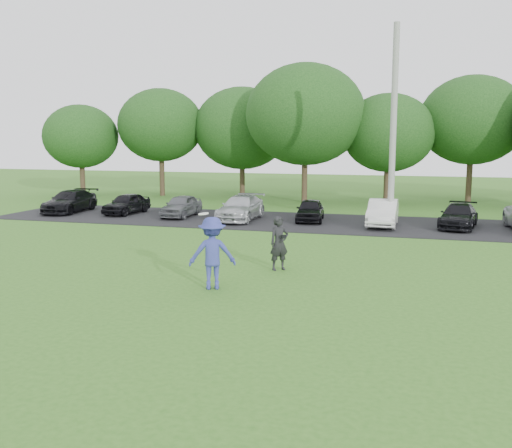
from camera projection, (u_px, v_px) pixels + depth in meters
The scene contains 7 objects.
ground at pixel (220, 291), 15.13m from camera, with size 100.00×100.00×0.00m, color #31651D.
parking_lot at pixel (310, 222), 27.48m from camera, with size 32.00×6.50×0.03m, color black.
utility_pole at pixel (393, 127), 25.48m from camera, with size 0.28×0.28×9.04m, color gray.
frisbee_player at pixel (212, 253), 15.26m from camera, with size 1.44×1.14×2.11m.
camera_bystander at pixel (279, 243), 17.45m from camera, with size 0.73×0.70×1.67m.
parked_cars at pixel (334, 211), 27.05m from camera, with size 28.65×5.13×1.24m.
tree_row at pixel (364, 124), 35.62m from camera, with size 42.39×9.85×8.64m.
Camera 1 is at (4.98, -13.86, 4.02)m, focal length 40.00 mm.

